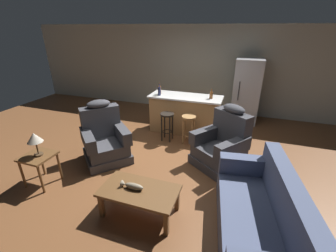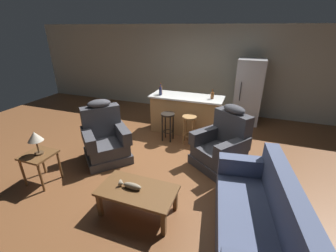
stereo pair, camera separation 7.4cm
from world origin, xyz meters
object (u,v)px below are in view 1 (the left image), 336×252
bar_stool_left (167,122)px  bar_stool_right (189,125)px  end_table (39,160)px  recliner_near_island (222,145)px  coffee_table (139,193)px  recliner_near_lamp (105,140)px  fish_figurine (132,186)px  kitchen_island (185,114)px  bottle_short_amber (159,91)px  couch (260,219)px  bottle_tall_green (211,95)px  table_lamp (35,139)px  bottle_wine_dark (159,90)px  refrigerator (246,92)px

bar_stool_left → bar_stool_right: same height
end_table → recliner_near_island: bearing=29.7°
coffee_table → recliner_near_lamp: recliner_near_lamp is taller
fish_figurine → bar_stool_left: 2.37m
kitchen_island → fish_figurine: bearing=-89.4°
end_table → kitchen_island: kitchen_island is taller
coffee_table → bottle_short_amber: bottle_short_amber is taller
kitchen_island → bottle_short_amber: size_ratio=6.28×
fish_figurine → kitchen_island: size_ratio=0.19×
couch → bottle_short_amber: bearing=-57.8°
bottle_tall_green → table_lamp: bearing=-129.4°
bar_stool_left → bottle_wine_dark: bearing=125.0°
fish_figurine → bottle_tall_green: size_ratio=1.50×
bar_stool_right → bottle_tall_green: size_ratio=3.00×
bottle_short_amber → recliner_near_lamp: bearing=-108.3°
bottle_tall_green → coffee_table: bearing=-99.4°
fish_figurine → bar_stool_left: bearing=97.3°
bottle_tall_green → bottle_short_amber: bearing=-173.4°
coffee_table → refrigerator: (1.28, 4.17, 0.52)m
couch → recliner_near_island: 1.75m
bottle_wine_dark → bottle_short_amber: bearing=-70.4°
couch → bar_stool_left: size_ratio=2.95×
kitchen_island → recliner_near_island: bearing=-49.3°
recliner_near_island → refrigerator: size_ratio=0.68×
kitchen_island → bar_stool_right: bearing=-68.0°
coffee_table → bar_stool_left: size_ratio=1.62×
couch → bottle_tall_green: bottle_tall_green is taller
couch → end_table: (-3.51, -0.01, 0.12)m
bottle_short_amber → bottle_tall_green: bearing=6.6°
recliner_near_lamp → bar_stool_left: 1.50m
refrigerator → couch: bearing=-85.3°
end_table → bar_stool_right: 3.03m
couch → bottle_tall_green: (-1.12, 2.88, 0.70)m
fish_figurine → end_table: (-1.79, 0.08, -0.00)m
coffee_table → bottle_tall_green: bottle_tall_green is taller
table_lamp → bar_stool_left: table_lamp is taller
bottle_short_amber → coffee_table: bearing=-74.7°
recliner_near_lamp → bar_stool_right: 1.87m
fish_figurine → couch: 1.72m
bar_stool_left → bottle_short_amber: bottle_short_amber is taller
couch → recliner_near_lamp: size_ratio=1.67×
recliner_near_lamp → bar_stool_right: (1.44, 1.19, 0.05)m
recliner_near_island → bar_stool_right: (-0.83, 0.64, 0.05)m
couch → fish_figurine: bearing=-5.7°
bar_stool_right → refrigerator: size_ratio=0.39×
recliner_near_lamp → coffee_table: bearing=2.3°
table_lamp → kitchen_island: size_ratio=0.23×
kitchen_island → refrigerator: refrigerator is taller
bar_stool_left → couch: bearing=-48.3°
recliner_near_lamp → refrigerator: size_ratio=0.68×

